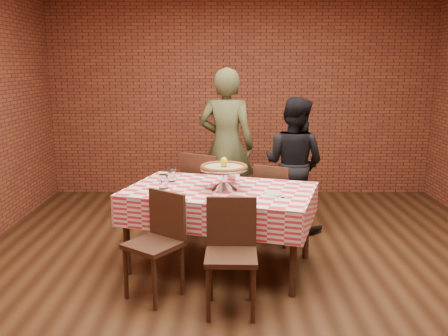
{
  "coord_description": "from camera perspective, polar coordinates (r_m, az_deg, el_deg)",
  "views": [
    {
      "loc": [
        -0.23,
        -3.95,
        1.88
      ],
      "look_at": [
        -0.24,
        0.4,
        0.93
      ],
      "focal_mm": 38.5,
      "sensor_mm": 36.0,
      "label": 1
    }
  ],
  "objects": [
    {
      "name": "back_wall",
      "position": [
        6.97,
        2.08,
        8.71
      ],
      "size": [
        5.5,
        0.0,
        5.5
      ],
      "primitive_type": "plane",
      "rotation": [
        1.57,
        0.0,
        0.0
      ],
      "color": "brown",
      "rests_on": "ground"
    },
    {
      "name": "side_plate",
      "position": [
        4.24,
        5.91,
        -3.06
      ],
      "size": [
        0.2,
        0.2,
        0.01
      ],
      "primitive_type": "cylinder",
      "rotation": [
        0.0,
        0.0,
        -0.29
      ],
      "color": "white",
      "rests_on": "tablecloth"
    },
    {
      "name": "table",
      "position": [
        4.53,
        -0.47,
        -7.14
      ],
      "size": [
        1.88,
        1.43,
        0.75
      ],
      "primitive_type": "cube",
      "rotation": [
        0.0,
        0.0,
        -0.29
      ],
      "color": "#43291A",
      "rests_on": "ground"
    },
    {
      "name": "condiment_caddy",
      "position": [
        4.63,
        1.09,
        -0.89
      ],
      "size": [
        0.12,
        0.12,
        0.14
      ],
      "primitive_type": "cube",
      "rotation": [
        0.0,
        0.0,
        -0.58
      ],
      "color": "silver",
      "rests_on": "tablecloth"
    },
    {
      "name": "tablecloth",
      "position": [
        4.45,
        -0.47,
        -4.23
      ],
      "size": [
        1.93,
        1.48,
        0.29
      ],
      "primitive_type": null,
      "rotation": [
        0.0,
        0.0,
        -0.29
      ],
      "color": "red",
      "rests_on": "table"
    },
    {
      "name": "diner_olive",
      "position": [
        5.75,
        0.28,
        2.67
      ],
      "size": [
        0.76,
        0.59,
        1.84
      ],
      "primitive_type": "imported",
      "rotation": [
        0.0,
        0.0,
        2.91
      ],
      "color": "#484C2B",
      "rests_on": "ground"
    },
    {
      "name": "pizza",
      "position": [
        4.35,
        -0.0,
        0.06
      ],
      "size": [
        0.57,
        0.57,
        0.03
      ],
      "primitive_type": "cylinder",
      "rotation": [
        0.0,
        0.0,
        -0.42
      ],
      "color": "beige",
      "rests_on": "pizza_stand"
    },
    {
      "name": "pizza_stand",
      "position": [
        4.37,
        -0.0,
        -1.28
      ],
      "size": [
        0.59,
        0.59,
        0.2
      ],
      "primitive_type": null,
      "rotation": [
        0.0,
        0.0,
        -0.42
      ],
      "color": "silver",
      "rests_on": "tablecloth"
    },
    {
      "name": "water_glass_left",
      "position": [
        4.43,
        -7.19,
        -1.6
      ],
      "size": [
        0.11,
        0.11,
        0.13
      ],
      "primitive_type": "cylinder",
      "rotation": [
        0.0,
        0.0,
        -0.29
      ],
      "color": "white",
      "rests_on": "tablecloth"
    },
    {
      "name": "lemon",
      "position": [
        4.34,
        -0.0,
        0.72
      ],
      "size": [
        0.09,
        0.09,
        0.09
      ],
      "primitive_type": "ellipsoid",
      "rotation": [
        0.0,
        0.0,
        -0.42
      ],
      "color": "yellow",
      "rests_on": "pizza"
    },
    {
      "name": "chair_far_right",
      "position": [
        5.16,
        6.25,
        -4.11
      ],
      "size": [
        0.52,
        0.52,
        0.86
      ],
      "primitive_type": null,
      "rotation": [
        0.0,
        0.0,
        2.65
      ],
      "color": "#43291A",
      "rests_on": "ground"
    },
    {
      "name": "ground",
      "position": [
        4.38,
        3.24,
        -13.16
      ],
      "size": [
        6.0,
        6.0,
        0.0
      ],
      "primitive_type": "plane",
      "color": "black",
      "rests_on": "ground"
    },
    {
      "name": "chair_near_left",
      "position": [
        3.97,
        -8.39,
        -9.28
      ],
      "size": [
        0.54,
        0.54,
        0.86
      ],
      "primitive_type": null,
      "rotation": [
        0.0,
        0.0,
        -0.63
      ],
      "color": "#43291A",
      "rests_on": "ground"
    },
    {
      "name": "sweetener_packet_a",
      "position": [
        4.13,
        7.09,
        -3.55
      ],
      "size": [
        0.06,
        0.05,
        0.0
      ],
      "primitive_type": "cube",
      "rotation": [
        0.0,
        0.0,
        -0.28
      ],
      "color": "white",
      "rests_on": "tablecloth"
    },
    {
      "name": "sweetener_packet_b",
      "position": [
        4.13,
        6.94,
        -3.54
      ],
      "size": [
        0.06,
        0.06,
        0.0
      ],
      "primitive_type": "cube",
      "rotation": [
        0.0,
        0.0,
        -0.64
      ],
      "color": "white",
      "rests_on": "tablecloth"
    },
    {
      "name": "chair_far_left",
      "position": [
        5.37,
        -1.78,
        -2.97
      ],
      "size": [
        0.63,
        0.63,
        0.94
      ],
      "primitive_type": null,
      "rotation": [
        0.0,
        0.0,
        2.6
      ],
      "color": "#43291A",
      "rests_on": "ground"
    },
    {
      "name": "diner_black",
      "position": [
        5.54,
        8.26,
        0.48
      ],
      "size": [
        0.94,
        0.89,
        1.52
      ],
      "primitive_type": "imported",
      "rotation": [
        0.0,
        0.0,
        2.55
      ],
      "color": "black",
      "rests_on": "ground"
    },
    {
      "name": "water_glass_right",
      "position": [
        4.7,
        -6.21,
        -0.79
      ],
      "size": [
        0.11,
        0.11,
        0.13
      ],
      "primitive_type": "cylinder",
      "rotation": [
        0.0,
        0.0,
        -0.29
      ],
      "color": "white",
      "rests_on": "tablecloth"
    },
    {
      "name": "chair_near_right",
      "position": [
        3.7,
        0.85,
        -10.68
      ],
      "size": [
        0.4,
        0.4,
        0.87
      ],
      "primitive_type": null,
      "rotation": [
        0.0,
        0.0,
        -0.02
      ],
      "color": "#43291A",
      "rests_on": "ground"
    }
  ]
}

